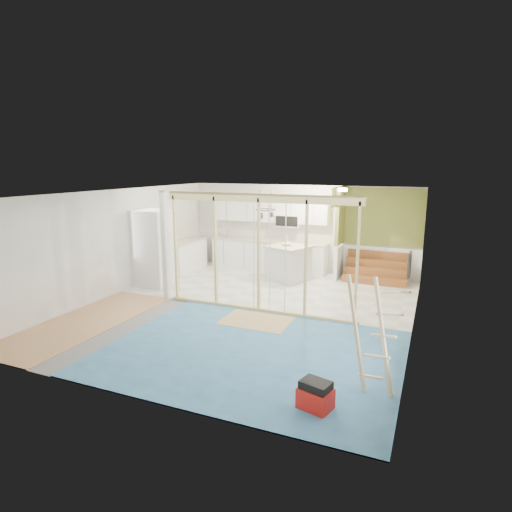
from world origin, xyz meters
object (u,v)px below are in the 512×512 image
at_px(toolbox, 315,396).
at_px(ladder, 373,335).
at_px(fridge, 154,248).
at_px(island, 289,263).

xyz_separation_m(toolbox, ladder, (0.60, 0.75, 0.66)).
height_order(fridge, island, fridge).
bearing_deg(fridge, ladder, -30.69).
bearing_deg(fridge, island, 28.42).
bearing_deg(toolbox, fridge, 158.41).
distance_m(fridge, island, 3.69).
bearing_deg(fridge, toolbox, -38.58).
relative_size(island, toolbox, 2.66).
height_order(fridge, toolbox, fridge).
distance_m(fridge, toolbox, 6.97).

